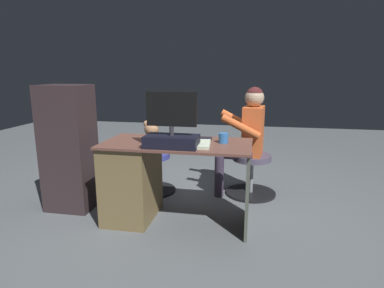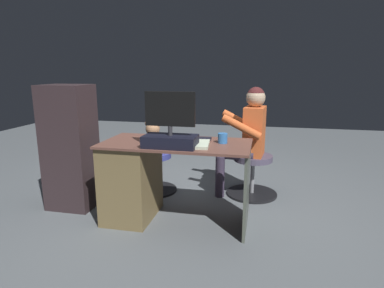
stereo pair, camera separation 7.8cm
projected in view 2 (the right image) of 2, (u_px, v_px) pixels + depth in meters
name	position (u px, v px, depth m)	size (l,w,h in m)	color
ground_plane	(185.00, 207.00, 3.28)	(10.00, 10.00, 0.00)	slate
desk	(141.00, 177.00, 2.97)	(1.28, 0.63, 0.73)	brown
monitor	(170.00, 134.00, 2.64)	(0.43, 0.23, 0.45)	black
keyboard	(187.00, 139.00, 2.94)	(0.42, 0.14, 0.02)	black
computer_mouse	(153.00, 137.00, 2.98)	(0.06, 0.10, 0.04)	#282F2E
cup	(223.00, 138.00, 2.79)	(0.08, 0.08, 0.09)	#3372BF
tv_remote	(154.00, 141.00, 2.83)	(0.04, 0.15, 0.02)	black
notebook_binder	(196.00, 144.00, 2.71)	(0.22, 0.30, 0.02)	beige
office_chair_teddy	(154.00, 170.00, 3.66)	(0.51, 0.51, 0.45)	black
teddy_bear	(153.00, 138.00, 3.59)	(0.25, 0.25, 0.36)	tan
visitor_chair	(252.00, 173.00, 3.54)	(0.55, 0.55, 0.45)	black
person	(247.00, 132.00, 3.45)	(0.52, 0.51, 1.17)	#DB602F
equipment_rack	(70.00, 148.00, 3.17)	(0.44, 0.36, 1.21)	#342729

